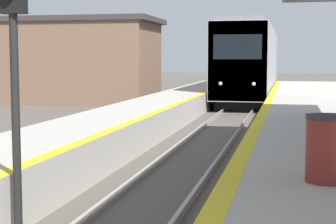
# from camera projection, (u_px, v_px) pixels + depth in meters

# --- Properties ---
(train) EXTENTS (2.86, 18.78, 4.67)m
(train) POSITION_uv_depth(u_px,v_px,m) (251.00, 62.00, 35.56)
(train) COLOR black
(train) RESTS_ON ground
(signal_near) EXTENTS (0.36, 0.31, 4.15)m
(signal_near) POSITION_uv_depth(u_px,v_px,m) (13.00, 38.00, 7.80)
(signal_near) COLOR black
(signal_near) RESTS_ON ground
(trash_bin) EXTENTS (0.60, 0.60, 0.92)m
(trash_bin) POSITION_uv_depth(u_px,v_px,m) (327.00, 148.00, 7.61)
(trash_bin) COLOR maroon
(trash_bin) RESTS_ON platform_right
(station_building) EXTENTS (13.66, 5.65, 4.99)m
(station_building) POSITION_uv_depth(u_px,v_px,m) (47.00, 60.00, 33.94)
(station_building) COLOR brown
(station_building) RESTS_ON ground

